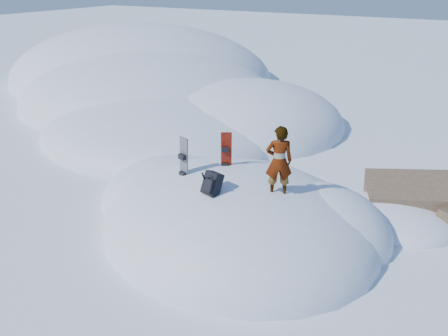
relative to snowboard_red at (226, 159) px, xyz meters
The scene contains 9 objects.
ground 1.80m from the snowboard_red, 41.31° to the right, with size 120.00×120.00×0.00m, color white.
snow_mound 1.69m from the snowboard_red, 33.77° to the right, with size 8.00×6.00×3.00m.
snow_ridge 13.66m from the snowboard_red, 136.54° to the left, with size 21.50×18.50×6.40m.
rock_outcrop 5.23m from the snowboard_red, 30.03° to the left, with size 4.68×4.41×1.68m.
snowboard_red is the anchor object (origin of this frame).
snowboard_dark 1.10m from the snowboard_red, 130.38° to the right, with size 0.30×0.23×1.54m.
backpack 1.49m from the snowboard_red, 72.61° to the right, with size 0.46×0.54×0.61m.
gear_pile 2.97m from the snowboard_red, 140.65° to the right, with size 0.95×0.72×0.25m.
person 1.87m from the snowboard_red, 20.77° to the right, with size 0.59×0.38×1.61m, color slate.
Camera 1 is at (4.36, -8.19, 5.86)m, focal length 35.00 mm.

